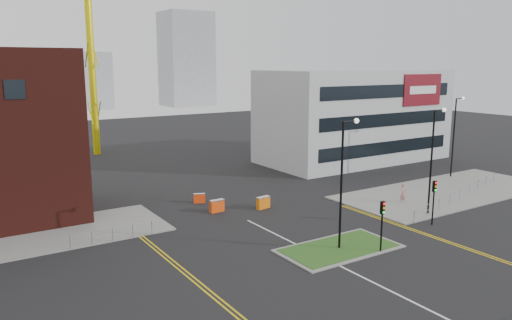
{
  "coord_description": "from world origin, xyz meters",
  "views": [
    {
      "loc": [
        -20.92,
        -16.83,
        12.86
      ],
      "look_at": [
        0.94,
        17.2,
        5.0
      ],
      "focal_mm": 35.0,
      "sensor_mm": 36.0,
      "label": 1
    }
  ],
  "objects": [
    {
      "name": "ground",
      "position": [
        0.0,
        0.0,
        0.0
      ],
      "size": [
        200.0,
        200.0,
        0.0
      ],
      "primitive_type": "plane",
      "color": "black",
      "rests_on": "ground"
    },
    {
      "name": "pavement_right",
      "position": [
        22.0,
        14.0,
        0.06
      ],
      "size": [
        24.0,
        10.0,
        0.12
      ],
      "primitive_type": "cube",
      "color": "slate",
      "rests_on": "ground"
    },
    {
      "name": "island_kerb",
      "position": [
        2.0,
        8.0,
        0.04
      ],
      "size": [
        8.6,
        4.6,
        0.08
      ],
      "primitive_type": "cube",
      "color": "slate",
      "rests_on": "ground"
    },
    {
      "name": "grass_island",
      "position": [
        2.0,
        8.0,
        0.06
      ],
      "size": [
        8.0,
        4.0,
        0.12
      ],
      "primitive_type": "cube",
      "color": "#224F1A",
      "rests_on": "ground"
    },
    {
      "name": "office_block",
      "position": [
        26.01,
        31.97,
        6.0
      ],
      "size": [
        25.0,
        12.2,
        12.0
      ],
      "color": "#B8BABD",
      "rests_on": "ground"
    },
    {
      "name": "streetlamp_island",
      "position": [
        2.22,
        8.0,
        5.41
      ],
      "size": [
        1.46,
        0.36,
        9.18
      ],
      "color": "black",
      "rests_on": "ground"
    },
    {
      "name": "streetlamp_right_near",
      "position": [
        14.22,
        10.0,
        5.41
      ],
      "size": [
        1.46,
        0.36,
        9.18
      ],
      "color": "black",
      "rests_on": "ground"
    },
    {
      "name": "streetlamp_right_far",
      "position": [
        28.22,
        18.0,
        5.41
      ],
      "size": [
        1.46,
        0.36,
        9.18
      ],
      "color": "black",
      "rests_on": "ground"
    },
    {
      "name": "traffic_light_island",
      "position": [
        4.0,
        5.98,
        2.57
      ],
      "size": [
        0.28,
        0.33,
        3.65
      ],
      "color": "black",
      "rests_on": "ground"
    },
    {
      "name": "traffic_light_right",
      "position": [
        12.0,
        7.98,
        2.57
      ],
      "size": [
        0.28,
        0.33,
        3.65
      ],
      "color": "black",
      "rests_on": "ground"
    },
    {
      "name": "railing_left",
      "position": [
        -11.0,
        18.0,
        0.74
      ],
      "size": [
        6.05,
        0.05,
        1.1
      ],
      "color": "gray",
      "rests_on": "ground"
    },
    {
      "name": "railing_right",
      "position": [
        20.5,
        11.5,
        0.78
      ],
      "size": [
        19.05,
        5.05,
        1.1
      ],
      "color": "gray",
      "rests_on": "ground"
    },
    {
      "name": "centre_line",
      "position": [
        0.0,
        2.0,
        0.01
      ],
      "size": [
        0.15,
        30.0,
        0.01
      ],
      "primitive_type": "cube",
      "color": "silver",
      "rests_on": "ground"
    },
    {
      "name": "yellow_left_a",
      "position": [
        -9.0,
        10.0,
        0.01
      ],
      "size": [
        0.12,
        24.0,
        0.01
      ],
      "primitive_type": "cube",
      "color": "gold",
      "rests_on": "ground"
    },
    {
      "name": "yellow_left_b",
      "position": [
        -8.7,
        10.0,
        0.01
      ],
      "size": [
        0.12,
        24.0,
        0.01
      ],
      "primitive_type": "cube",
      "color": "gold",
      "rests_on": "ground"
    },
    {
      "name": "yellow_right_a",
      "position": [
        9.5,
        6.0,
        0.01
      ],
      "size": [
        0.12,
        20.0,
        0.01
      ],
      "primitive_type": "cube",
      "color": "gold",
      "rests_on": "ground"
    },
    {
      "name": "yellow_right_b",
      "position": [
        9.8,
        6.0,
        0.01
      ],
      "size": [
        0.12,
        20.0,
        0.01
      ],
      "primitive_type": "cube",
      "color": "gold",
      "rests_on": "ground"
    },
    {
      "name": "skyline_b",
      "position": [
        10.0,
        130.0,
        8.0
      ],
      "size": [
        24.0,
        12.0,
        16.0
      ],
      "primitive_type": "cube",
      "color": "gray",
      "rests_on": "ground"
    },
    {
      "name": "skyline_c",
      "position": [
        45.0,
        125.0,
        14.0
      ],
      "size": [
        14.0,
        12.0,
        28.0
      ],
      "primitive_type": "cube",
      "color": "gray",
      "rests_on": "ground"
    },
    {
      "name": "pedestrian",
      "position": [
        14.9,
        13.55,
        0.96
      ],
      "size": [
        0.78,
        0.59,
        1.92
      ],
      "primitive_type": "imported",
      "rotation": [
        0.0,
        0.0,
        0.2
      ],
      "color": "tan",
      "rests_on": "ground"
    },
    {
      "name": "barrier_left",
      "position": [
        -1.0,
        24.0,
        0.49
      ],
      "size": [
        1.12,
        0.73,
        0.9
      ],
      "color": "#FF3F0E",
      "rests_on": "ground"
    },
    {
      "name": "barrier_mid",
      "position": [
        3.0,
        19.21,
        0.6
      ],
      "size": [
        1.36,
        0.64,
        1.1
      ],
      "color": "orange",
      "rests_on": "ground"
    },
    {
      "name": "barrier_right",
      "position": [
        -1.0,
        20.54,
        0.6
      ],
      "size": [
        1.32,
        0.49,
        1.1
      ],
      "color": "#EF480D",
      "rests_on": "ground"
    }
  ]
}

